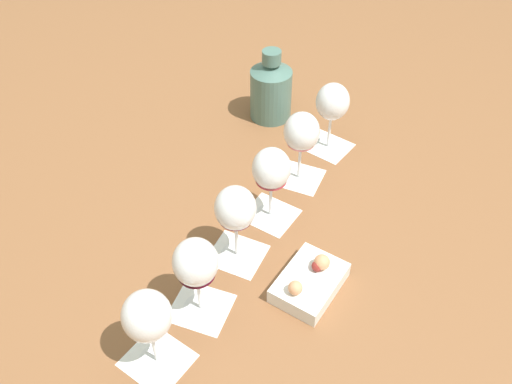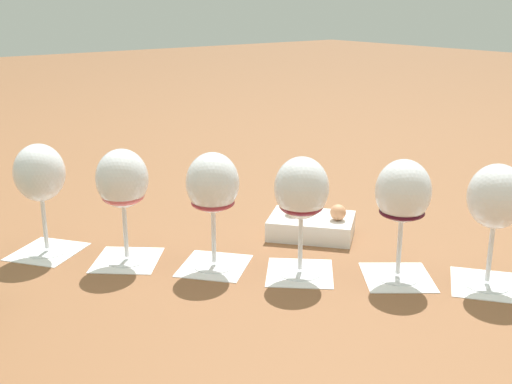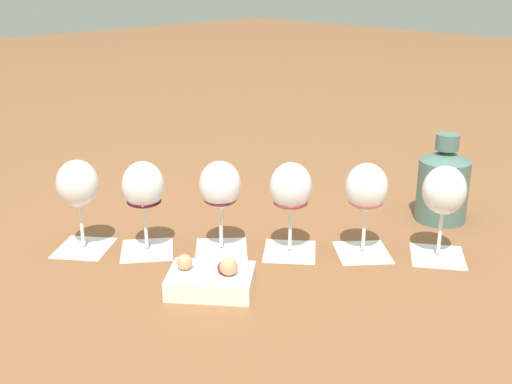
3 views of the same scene
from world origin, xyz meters
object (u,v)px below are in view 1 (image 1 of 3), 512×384
Objects in this scene: wine_glass_3 at (235,211)px; wine_glass_4 at (196,265)px; wine_glass_0 at (332,105)px; wine_glass_2 at (271,171)px; ceramic_vase at (271,89)px; snack_dish at (310,282)px; wine_glass_1 at (301,135)px; wine_glass_5 at (148,319)px.

wine_glass_3 is 1.00× the size of wine_glass_4.
wine_glass_0 is 0.42m from wine_glass_3.
wine_glass_4 is (0.42, 0.38, 0.00)m from wine_glass_0.
wine_glass_2 is 0.38m from ceramic_vase.
wine_glass_3 is 0.50m from ceramic_vase.
snack_dish is at bearing 79.09° from ceramic_vase.
wine_glass_1 is at bearing -106.84° from snack_dish.
wine_glass_5 is at bearing 12.06° from snack_dish.
wine_glass_1 is 1.00× the size of wine_glass_5.
wine_glass_2 and wine_glass_3 have the same top height.
wine_glass_1 is at bearing -136.29° from wine_glass_4.
wine_glass_2 is 1.00× the size of wine_glass_5.
wine_glass_1 is 0.28m from wine_glass_3.
wine_glass_3 reaches higher than snack_dish.
wine_glass_4 reaches higher than snack_dish.
ceramic_vase is at bearing -123.32° from wine_glass_5.
wine_glass_1 reaches higher than snack_dish.
wine_glass_0 and wine_glass_4 have the same top height.
wine_glass_1 is 0.34m from snack_dish.
wine_glass_2 is 0.13m from wine_glass_3.
wine_glass_3 is at bearing 41.06° from wine_glass_2.
wine_glass_0 is at bearing -117.34° from snack_dish.
snack_dish is (-0.21, 0.02, -0.11)m from wine_glass_4.
wine_glass_0 and wine_glass_2 have the same top height.
ceramic_vase is 1.09× the size of snack_dish.
ceramic_vase is at bearing -120.20° from wine_glass_4.
ceramic_vase reaches higher than wine_glass_1.
wine_glass_4 is (0.10, 0.11, 0.00)m from wine_glass_3.
wine_glass_4 is at bearing 43.84° from wine_glass_2.
wine_glass_2 is 1.00× the size of wine_glass_3.
wine_glass_2 and wine_glass_4 have the same top height.
wine_glass_0 is at bearing -141.71° from wine_glass_1.
ceramic_vase reaches higher than wine_glass_0.
wine_glass_3 is at bearing -47.95° from snack_dish.
ceramic_vase is (-0.32, -0.55, -0.04)m from wine_glass_4.
wine_glass_2 is (0.10, 0.10, 0.00)m from wine_glass_1.
wine_glass_5 is 0.93× the size of ceramic_vase.
wine_glass_2 is at bearing -136.16° from wine_glass_4.
wine_glass_4 is at bearing 43.71° from wine_glass_1.
wine_glass_1 and wine_glass_5 have the same top height.
wine_glass_4 is 0.24m from snack_dish.
wine_glass_0 and wine_glass_3 have the same top height.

